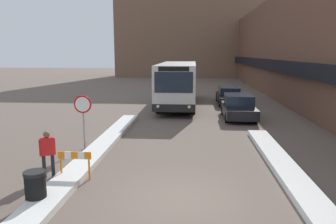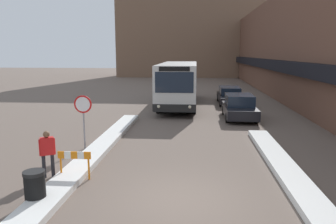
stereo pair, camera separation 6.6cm
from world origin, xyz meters
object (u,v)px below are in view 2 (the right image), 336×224
Objects in this scene: parked_car_middle at (229,95)px; stop_sign at (83,110)px; city_bus at (179,83)px; pedestrian at (47,150)px; construction_barricade at (74,160)px; trash_bin at (35,188)px; parked_car_front at (239,107)px.

parked_car_middle is 2.06× the size of stop_sign.
parked_car_middle is (4.07, 1.07, -1.09)m from city_bus.
city_bus reaches higher than pedestrian.
stop_sign is 3.67m from construction_barricade.
city_bus is at bearing 74.35° from stop_sign.
trash_bin is at bearing -110.83° from parked_car_middle.
stop_sign is 2.46× the size of trash_bin.
city_bus reaches higher than trash_bin.
city_bus is 7.18× the size of pedestrian.
parked_car_front is (4.07, -5.02, -1.05)m from city_bus.
city_bus is at bearing 48.44° from pedestrian.
parked_car_front is at bearing 44.08° from stop_sign.
trash_bin is 0.86× the size of construction_barricade.
construction_barricade is (0.42, 1.85, 0.19)m from trash_bin.
parked_car_middle is (0.00, 6.08, -0.05)m from parked_car_front.
parked_car_front is 0.88× the size of parked_car_middle.
parked_car_front is at bearing -50.96° from city_bus.
construction_barricade is (0.85, -3.42, -1.03)m from stop_sign.
city_bus reaches higher than stop_sign.
stop_sign reaches higher than parked_car_front.
stop_sign is at bearing -135.92° from parked_car_front.
city_bus is 4.35m from parked_car_middle.
stop_sign is (-7.51, -7.27, 0.94)m from parked_car_front.
trash_bin is 1.91m from construction_barricade.
city_bus is 2.37× the size of parked_car_middle.
stop_sign is at bearing 59.62° from pedestrian.
parked_car_front is 2.67× the size of pedestrian.
city_bus reaches higher than parked_car_middle.
trash_bin is (0.51, -1.94, -0.47)m from pedestrian.
stop_sign is 3.41m from pedestrian.
construction_barricade is (-6.66, -16.78, -0.03)m from parked_car_middle.
pedestrian is at bearing -125.65° from parked_car_front.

